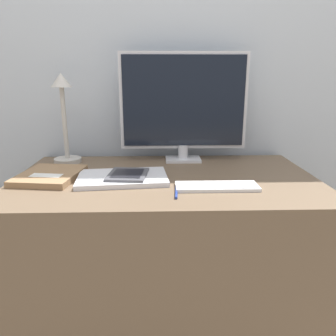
{
  "coord_description": "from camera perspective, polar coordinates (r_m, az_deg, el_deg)",
  "views": [
    {
      "loc": [
        -0.03,
        -1.02,
        1.1
      ],
      "look_at": [
        0.01,
        0.1,
        0.79
      ],
      "focal_mm": 35.0,
      "sensor_mm": 36.0,
      "label": 1
    }
  ],
  "objects": [
    {
      "name": "ereader",
      "position": [
        1.22,
        -7.03,
        -1.12
      ],
      "size": [
        0.16,
        0.18,
        0.01
      ],
      "color": "#4C4C51",
      "rests_on": "laptop"
    },
    {
      "name": "wall_back",
      "position": [
        1.6,
        -0.81,
        19.18
      ],
      "size": [
        3.6,
        0.05,
        2.4
      ],
      "color": "#B2BCC6",
      "rests_on": "ground_plane"
    },
    {
      "name": "pen",
      "position": [
        1.1,
        1.47,
        -3.89
      ],
      "size": [
        0.02,
        0.15,
        0.01
      ],
      "color": "navy",
      "rests_on": "desk"
    },
    {
      "name": "desk_lamp",
      "position": [
        1.5,
        -17.68,
        8.9
      ],
      "size": [
        0.12,
        0.12,
        0.39
      ],
      "color": "#BCB7AD",
      "rests_on": "desk"
    },
    {
      "name": "keyboard",
      "position": [
        1.15,
        8.51,
        -3.17
      ],
      "size": [
        0.29,
        0.1,
        0.01
      ],
      "color": "silver",
      "rests_on": "desk"
    },
    {
      "name": "monitor",
      "position": [
        1.47,
        2.75,
        10.96
      ],
      "size": [
        0.56,
        0.11,
        0.48
      ],
      "color": "silver",
      "rests_on": "desk"
    },
    {
      "name": "desk",
      "position": [
        1.42,
        -0.41,
        -15.69
      ],
      "size": [
        1.15,
        0.68,
        0.73
      ],
      "color": "brown",
      "rests_on": "ground_plane"
    },
    {
      "name": "laptop",
      "position": [
        1.23,
        -7.91,
        -1.71
      ],
      "size": [
        0.35,
        0.24,
        0.02
      ],
      "color": "silver",
      "rests_on": "desk"
    },
    {
      "name": "notebook",
      "position": [
        1.32,
        -19.9,
        -1.24
      ],
      "size": [
        0.24,
        0.28,
        0.02
      ],
      "color": "#93704C",
      "rests_on": "desk"
    }
  ]
}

